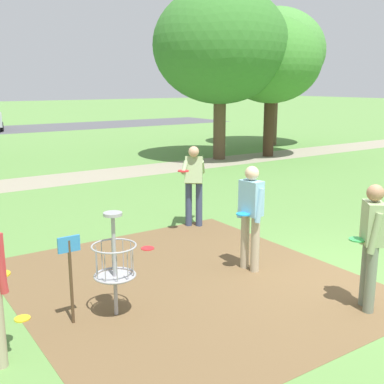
# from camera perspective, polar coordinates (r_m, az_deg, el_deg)

# --- Properties ---
(ground_plane) EXTENTS (160.00, 160.00, 0.00)m
(ground_plane) POSITION_cam_1_polar(r_m,az_deg,el_deg) (7.92, 19.59, -10.11)
(ground_plane) COLOR #5B8942
(dirt_tee_pad) EXTENTS (4.85, 5.31, 0.01)m
(dirt_tee_pad) POSITION_cam_1_polar(r_m,az_deg,el_deg) (7.49, -0.62, -10.63)
(dirt_tee_pad) COLOR brown
(dirt_tee_pad) RESTS_ON ground
(disc_golf_basket) EXTENTS (0.98, 0.58, 1.39)m
(disc_golf_basket) POSITION_cam_1_polar(r_m,az_deg,el_deg) (6.32, -9.66, -8.02)
(disc_golf_basket) COLOR #9E9EA3
(disc_golf_basket) RESTS_ON ground
(player_foreground_watching) EXTENTS (0.45, 0.47, 1.71)m
(player_foreground_watching) POSITION_cam_1_polar(r_m,az_deg,el_deg) (6.78, 20.33, -5.32)
(player_foreground_watching) COLOR slate
(player_foreground_watching) RESTS_ON ground
(player_throwing) EXTENTS (0.42, 0.48, 1.71)m
(player_throwing) POSITION_cam_1_polar(r_m,az_deg,el_deg) (7.75, 6.93, -2.37)
(player_throwing) COLOR tan
(player_throwing) RESTS_ON ground
(player_waiting_right) EXTENTS (1.03, 0.72, 1.71)m
(player_waiting_right) POSITION_cam_1_polar(r_m,az_deg,el_deg) (10.09, 0.20, 1.36)
(player_waiting_right) COLOR #384260
(player_waiting_right) RESTS_ON ground
(frisbee_by_tee) EXTENTS (0.20, 0.20, 0.02)m
(frisbee_by_tee) POSITION_cam_1_polar(r_m,az_deg,el_deg) (6.80, -19.35, -13.88)
(frisbee_by_tee) COLOR gold
(frisbee_by_tee) RESTS_ON ground
(frisbee_mid_grass) EXTENTS (0.24, 0.24, 0.02)m
(frisbee_mid_grass) POSITION_cam_1_polar(r_m,az_deg,el_deg) (8.97, -5.25, -6.63)
(frisbee_mid_grass) COLOR red
(frisbee_mid_grass) RESTS_ON ground
(tree_near_left) EXTENTS (4.00, 4.00, 5.56)m
(tree_near_left) POSITION_cam_1_polar(r_m,az_deg,el_deg) (20.23, 9.30, 15.02)
(tree_near_left) COLOR #422D1E
(tree_near_left) RESTS_ON ground
(tree_mid_left) EXTENTS (4.71, 4.71, 6.43)m
(tree_mid_left) POSITION_cam_1_polar(r_m,az_deg,el_deg) (24.09, 9.73, 15.98)
(tree_mid_left) COLOR brown
(tree_mid_left) RESTS_ON ground
(tree_mid_right) EXTENTS (5.18, 5.18, 6.57)m
(tree_mid_right) POSITION_cam_1_polar(r_m,az_deg,el_deg) (19.28, 3.37, 16.80)
(tree_mid_right) COLOR brown
(tree_mid_right) RESTS_ON ground
(gravel_path) EXTENTS (40.00, 1.99, 0.00)m
(gravel_path) POSITION_cam_1_polar(r_m,az_deg,el_deg) (16.18, -11.68, 1.88)
(gravel_path) COLOR gray
(gravel_path) RESTS_ON ground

